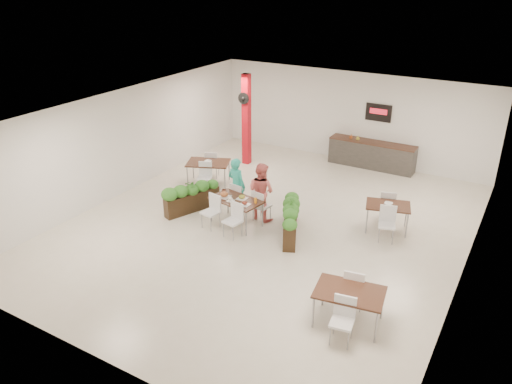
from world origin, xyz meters
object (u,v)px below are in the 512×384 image
Objects in this scene: red_column at (246,119)px; planter_left at (192,195)px; side_table_c at (349,296)px; diner_woman at (261,191)px; service_counter at (372,154)px; side_table_a at (208,165)px; planter_right at (291,217)px; main_table at (236,203)px; side_table_b at (388,209)px; diner_man at (237,186)px.

planter_left is at bearing -81.00° from red_column.
diner_woman is at bearing 131.57° from side_table_c.
side_table_a is at bearing -134.90° from service_counter.
diner_woman is 0.89× the size of planter_right.
red_column is 9.19m from side_table_c.
main_table is (-1.81, -6.02, 0.14)m from service_counter.
main_table is at bearing -170.97° from side_table_b.
diner_woman is at bearing 16.96° from planter_left.
planter_right reaches higher than side_table_c.
planter_left is 5.46m from side_table_b.
planter_right reaches higher than side_table_a.
diner_woman is 0.96× the size of planter_left.
side_table_c is (6.33, -6.59, -1.01)m from red_column.
red_column is 1.91× the size of side_table_b.
diner_man reaches higher than planter_right.
main_table is 1.57m from planter_right.
side_table_a is 7.75m from side_table_c.
side_table_c is (2.33, -8.45, 0.14)m from service_counter.
side_table_a is at bearing 111.51° from planter_left.
diner_woman reaches higher than planter_left.
diner_woman is at bearing 159.71° from planter_right.
red_column is at bearing -155.00° from service_counter.
side_table_a is (-4.08, -4.10, 0.15)m from service_counter.
side_table_b is at bearing -24.98° from side_table_a.
red_column is 2.45m from side_table_a.
side_table_a is at bearing -92.18° from red_column.
planter_right is (3.08, 0.18, 0.01)m from planter_left.
diner_woman reaches higher than side_table_c.
side_table_c is (0.49, -4.17, 0.01)m from side_table_b.
main_table is at bearing -62.23° from red_column.
diner_man is 0.99× the size of side_table_a.
side_table_c is at bearing 150.04° from diner_woman.
diner_woman is at bearing -170.42° from diner_man.
side_table_a is at bearing 136.98° from side_table_c.
side_table_a is (-2.68, 1.27, -0.18)m from diner_woman.
diner_man is 0.88× the size of planter_right.
planter_right is (-0.27, -5.78, 0.01)m from service_counter.
red_column is 1.93× the size of side_table_a.
main_table is 0.78m from diner_man.
planter_right reaches higher than main_table.
side_table_a is (-2.27, 1.92, 0.00)m from main_table.
side_table_a is 0.99× the size of side_table_c.
main_table is at bearing 140.73° from side_table_c.
side_table_b is at bearing -151.93° from diner_woman.
side_table_b is (2.11, 1.50, 0.12)m from planter_right.
service_counter is at bearing 60.67° from planter_left.
main_table is (2.19, -4.15, -1.01)m from red_column.
side_table_a is (-0.73, 1.86, 0.14)m from planter_left.
diner_man is at bearing -112.30° from service_counter.
planter_left is at bearing 26.54° from diner_woman.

